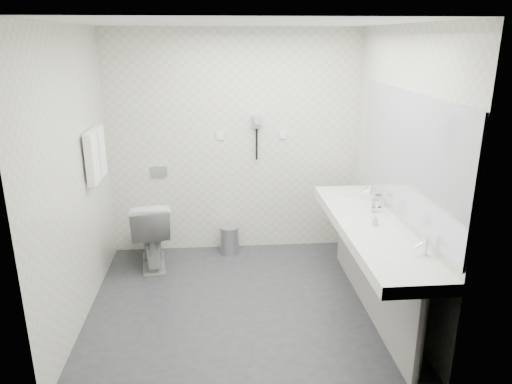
{
  "coord_description": "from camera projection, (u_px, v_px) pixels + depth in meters",
  "views": [
    {
      "loc": [
        -0.2,
        -3.98,
        2.4
      ],
      "look_at": [
        0.15,
        0.15,
        1.05
      ],
      "focal_mm": 33.7,
      "sensor_mm": 36.0,
      "label": 1
    }
  ],
  "objects": [
    {
      "name": "pedal_bin",
      "position": [
        230.0,
        240.0,
        5.55
      ],
      "size": [
        0.29,
        0.29,
        0.31
      ],
      "primitive_type": "cylinder",
      "rotation": [
        0.0,
        0.0,
        0.4
      ],
      "color": "#B2B5BA",
      "rests_on": "floor"
    },
    {
      "name": "wall_left",
      "position": [
        74.0,
        180.0,
        4.04
      ],
      "size": [
        0.0,
        2.6,
        2.6
      ],
      "primitive_type": "plane",
      "rotation": [
        1.57,
        0.0,
        1.57
      ],
      "color": "silver",
      "rests_on": "floor"
    },
    {
      "name": "dryer_cradle",
      "position": [
        257.0,
        122.0,
        5.29
      ],
      "size": [
        0.1,
        0.04,
        0.14
      ],
      "primitive_type": "cube",
      "color": "#96979B",
      "rests_on": "wall_back"
    },
    {
      "name": "bin_lid",
      "position": [
        229.0,
        227.0,
        5.5
      ],
      "size": [
        0.22,
        0.22,
        0.02
      ],
      "primitive_type": "cylinder",
      "color": "#B2B5BA",
      "rests_on": "pedal_bin"
    },
    {
      "name": "vanity_post_far",
      "position": [
        344.0,
        228.0,
        5.31
      ],
      "size": [
        0.06,
        0.06,
        0.75
      ],
      "primitive_type": "cylinder",
      "color": "silver",
      "rests_on": "floor"
    },
    {
      "name": "basin_near",
      "position": [
        398.0,
        258.0,
        3.56
      ],
      "size": [
        0.4,
        0.31,
        0.05
      ],
      "primitive_type": "ellipsoid",
      "color": "white",
      "rests_on": "vanity_counter"
    },
    {
      "name": "dryer_barrel",
      "position": [
        257.0,
        120.0,
        5.22
      ],
      "size": [
        0.08,
        0.14,
        0.08
      ],
      "primitive_type": "cylinder",
      "rotation": [
        1.57,
        0.0,
        0.0
      ],
      "color": "#96979B",
      "rests_on": "dryer_cradle"
    },
    {
      "name": "vanity_counter",
      "position": [
        371.0,
        229.0,
        4.19
      ],
      "size": [
        0.55,
        2.2,
        0.1
      ],
      "primitive_type": "cube",
      "color": "white",
      "rests_on": "floor"
    },
    {
      "name": "towel_far",
      "position": [
        99.0,
        152.0,
        4.67
      ],
      "size": [
        0.07,
        0.24,
        0.48
      ],
      "primitive_type": "cube",
      "color": "white",
      "rests_on": "towel_rail"
    },
    {
      "name": "ceiling",
      "position": [
        239.0,
        23.0,
        3.76
      ],
      "size": [
        2.8,
        2.8,
        0.0
      ],
      "primitive_type": "plane",
      "rotation": [
        3.14,
        0.0,
        0.0
      ],
      "color": "silver",
      "rests_on": "wall_back"
    },
    {
      "name": "glass_left",
      "position": [
        375.0,
        206.0,
        4.43
      ],
      "size": [
        0.07,
        0.07,
        0.11
      ],
      "primitive_type": "cylinder",
      "rotation": [
        0.0,
        0.0,
        0.08
      ],
      "color": "silver",
      "rests_on": "vanity_counter"
    },
    {
      "name": "soap_bottle_a",
      "position": [
        375.0,
        220.0,
        4.11
      ],
      "size": [
        0.05,
        0.05,
        0.1
      ],
      "primitive_type": "imported",
      "rotation": [
        0.0,
        0.0,
        -0.07
      ],
      "color": "beige",
      "rests_on": "vanity_counter"
    },
    {
      "name": "toilet",
      "position": [
        151.0,
        232.0,
        5.2
      ],
      "size": [
        0.52,
        0.8,
        0.75
      ],
      "primitive_type": "imported",
      "rotation": [
        0.0,
        0.0,
        3.28
      ],
      "color": "white",
      "rests_on": "floor"
    },
    {
      "name": "basin_far",
      "position": [
        351.0,
        201.0,
        4.79
      ],
      "size": [
        0.4,
        0.31,
        0.05
      ],
      "primitive_type": "ellipsoid",
      "color": "white",
      "rests_on": "vanity_counter"
    },
    {
      "name": "wall_front",
      "position": [
        251.0,
        235.0,
        2.91
      ],
      "size": [
        2.8,
        0.0,
        2.8
      ],
      "primitive_type": "plane",
      "rotation": [
        -1.57,
        0.0,
        0.0
      ],
      "color": "silver",
      "rests_on": "floor"
    },
    {
      "name": "faucet_far",
      "position": [
        370.0,
        192.0,
        4.78
      ],
      "size": [
        0.04,
        0.04,
        0.15
      ],
      "primitive_type": "cylinder",
      "color": "silver",
      "rests_on": "vanity_counter"
    },
    {
      "name": "faucet_near",
      "position": [
        425.0,
        246.0,
        3.55
      ],
      "size": [
        0.04,
        0.04,
        0.15
      ],
      "primitive_type": "cylinder",
      "color": "silver",
      "rests_on": "vanity_counter"
    },
    {
      "name": "switch_plate_a",
      "position": [
        221.0,
        136.0,
        5.32
      ],
      "size": [
        0.09,
        0.02,
        0.09
      ],
      "primitive_type": "cube",
      "color": "white",
      "rests_on": "wall_back"
    },
    {
      "name": "mirror",
      "position": [
        407.0,
        156.0,
        4.01
      ],
      "size": [
        0.02,
        2.2,
        1.05
      ],
      "primitive_type": "cube",
      "color": "#B2BCC6",
      "rests_on": "wall_right"
    },
    {
      "name": "vanity_post_near",
      "position": [
        420.0,
        342.0,
        3.33
      ],
      "size": [
        0.06,
        0.06,
        0.75
      ],
      "primitive_type": "cylinder",
      "color": "silver",
      "rests_on": "floor"
    },
    {
      "name": "wall_back",
      "position": [
        234.0,
        144.0,
        5.38
      ],
      "size": [
        2.8,
        0.0,
        2.8
      ],
      "primitive_type": "plane",
      "rotation": [
        1.57,
        0.0,
        0.0
      ],
      "color": "silver",
      "rests_on": "floor"
    },
    {
      "name": "floor",
      "position": [
        242.0,
        303.0,
        4.53
      ],
      "size": [
        2.8,
        2.8,
        0.0
      ],
      "primitive_type": "plane",
      "color": "#2C2C31",
      "rests_on": "ground"
    },
    {
      "name": "dryer_cord",
      "position": [
        257.0,
        144.0,
        5.36
      ],
      "size": [
        0.02,
        0.02,
        0.35
      ],
      "primitive_type": "cylinder",
      "color": "black",
      "rests_on": "dryer_cradle"
    },
    {
      "name": "vanity_panel",
      "position": [
        370.0,
        272.0,
        4.32
      ],
      "size": [
        0.03,
        2.15,
        0.75
      ],
      "primitive_type": "cube",
      "color": "#9B9893",
      "rests_on": "floor"
    },
    {
      "name": "flush_plate",
      "position": [
        159.0,
        172.0,
        5.39
      ],
      "size": [
        0.18,
        0.02,
        0.12
      ],
      "primitive_type": "cube",
      "color": "#B2B5BA",
      "rests_on": "wall_back"
    },
    {
      "name": "switch_plate_b",
      "position": [
        283.0,
        134.0,
        5.38
      ],
      "size": [
        0.09,
        0.02,
        0.09
      ],
      "primitive_type": "cube",
      "color": "white",
      "rests_on": "wall_back"
    },
    {
      "name": "wall_right",
      "position": [
        398.0,
        172.0,
        4.26
      ],
      "size": [
        0.0,
        2.6,
        2.6
      ],
      "primitive_type": "plane",
      "rotation": [
        1.57,
        0.0,
        -1.57
      ],
      "color": "silver",
      "rests_on": "floor"
    },
    {
      "name": "towel_rail",
      "position": [
        92.0,
        132.0,
        4.47
      ],
      "size": [
        0.02,
        0.62,
        0.02
      ],
      "primitive_type": "cylinder",
      "rotation": [
        1.57,
        0.0,
        0.0
      ],
      "color": "silver",
      "rests_on": "wall_left"
    },
    {
      "name": "glass_right",
      "position": [
        378.0,
        201.0,
        4.55
      ],
      "size": [
        0.08,
        0.08,
        0.12
      ],
      "primitive_type": "cylinder",
      "rotation": [
        0.0,
        0.0,
        -0.24
      ],
      "color": "silver",
      "rests_on": "vanity_counter"
    },
    {
      "name": "towel_near",
      "position": [
        92.0,
        158.0,
        4.4
      ],
      "size": [
        0.07,
        0.24,
        0.48
      ],
      "primitive_type": "cube",
      "color": "white",
      "rests_on": "towel_rail"
    }
  ]
}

